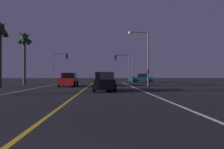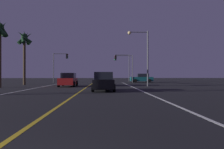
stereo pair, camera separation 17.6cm
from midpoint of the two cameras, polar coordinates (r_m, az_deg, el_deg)
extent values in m
cube|color=silver|center=(17.72, 9.21, -4.77)|extent=(0.16, 43.48, 0.01)
cube|color=silver|center=(18.93, -25.40, -4.46)|extent=(0.16, 43.48, 0.01)
cube|color=gold|center=(17.50, -8.69, -4.83)|extent=(0.16, 43.48, 0.01)
cylinder|color=black|center=(29.96, -3.35, -2.23)|extent=(0.22, 0.68, 0.68)
cylinder|color=black|center=(29.97, 0.10, -2.23)|extent=(0.22, 0.68, 0.68)
cylinder|color=black|center=(27.26, -3.48, -2.44)|extent=(0.22, 0.68, 0.68)
cylinder|color=black|center=(27.27, 0.31, -2.44)|extent=(0.22, 0.68, 0.68)
cube|color=navy|center=(28.59, -1.60, -1.69)|extent=(1.80, 4.30, 0.80)
cube|color=black|center=(28.33, -1.60, -0.25)|extent=(1.60, 2.10, 0.64)
cube|color=red|center=(26.49, -2.87, -1.60)|extent=(0.24, 0.08, 0.16)
cube|color=red|center=(26.50, -0.27, -1.60)|extent=(0.24, 0.08, 0.16)
cylinder|color=black|center=(40.01, 6.40, -1.71)|extent=(0.68, 0.22, 0.68)
cylinder|color=black|center=(41.79, 6.04, -1.64)|extent=(0.68, 0.22, 0.68)
cylinder|color=black|center=(40.50, 10.19, -1.69)|extent=(0.68, 0.22, 0.68)
cylinder|color=black|center=(42.26, 9.67, -1.62)|extent=(0.68, 0.22, 0.68)
cube|color=#145156|center=(41.11, 8.08, -1.22)|extent=(4.30, 1.80, 0.80)
cube|color=black|center=(41.15, 8.42, -0.22)|extent=(2.10, 1.60, 0.64)
cube|color=red|center=(40.94, 11.12, -1.08)|extent=(0.08, 0.24, 0.16)
cube|color=red|center=(42.11, 10.75, -1.06)|extent=(0.08, 0.24, 0.16)
cylinder|color=black|center=(20.59, -4.54, -3.19)|extent=(0.22, 0.68, 0.68)
cylinder|color=black|center=(20.59, 0.47, -3.19)|extent=(0.22, 0.68, 0.68)
cylinder|color=black|center=(17.90, -4.92, -3.65)|extent=(0.22, 0.68, 0.68)
cylinder|color=black|center=(17.90, 0.85, -3.65)|extent=(0.22, 0.68, 0.68)
cube|color=black|center=(19.21, -2.03, -2.45)|extent=(1.80, 4.30, 0.80)
cube|color=black|center=(18.94, -2.03, -0.31)|extent=(1.60, 2.10, 0.64)
cube|color=red|center=(17.12, -4.05, -2.40)|extent=(0.24, 0.08, 0.16)
cube|color=red|center=(17.12, -0.02, -2.40)|extent=(0.24, 0.08, 0.16)
cylinder|color=black|center=(25.41, -10.06, -2.61)|extent=(0.22, 0.68, 0.68)
cylinder|color=black|center=(25.72, -14.04, -2.58)|extent=(0.22, 0.68, 0.68)
cylinder|color=black|center=(28.09, -9.29, -2.37)|extent=(0.22, 0.68, 0.68)
cylinder|color=black|center=(28.37, -12.90, -2.35)|extent=(0.22, 0.68, 0.68)
cube|color=maroon|center=(26.87, -11.56, -1.79)|extent=(1.80, 4.30, 0.80)
cube|color=black|center=(27.11, -11.47, -0.25)|extent=(1.60, 2.10, 0.64)
cube|color=red|center=(28.85, -9.69, -1.48)|extent=(0.24, 0.08, 0.16)
cube|color=red|center=(29.04, -12.04, -1.47)|extent=(0.24, 0.08, 0.16)
cylinder|color=#4C4C51|center=(39.94, 5.68, 1.48)|extent=(0.14, 0.14, 5.13)
cylinder|color=#4C4C51|center=(39.91, 3.40, 5.10)|extent=(3.20, 0.10, 0.10)
cube|color=black|center=(39.75, 1.10, 4.47)|extent=(0.28, 0.36, 0.90)
sphere|color=#3A0605|center=(39.77, 0.87, 4.90)|extent=(0.20, 0.20, 0.20)
sphere|color=#3C2706|center=(39.75, 0.87, 4.47)|extent=(0.20, 0.20, 0.20)
sphere|color=#19E059|center=(39.72, 0.87, 4.04)|extent=(0.20, 0.20, 0.20)
cylinder|color=#4C4C51|center=(40.69, -15.39, 1.68)|extent=(0.14, 0.14, 5.45)
cylinder|color=#4C4C51|center=(40.59, -13.69, 5.47)|extent=(2.46, 0.10, 0.10)
cube|color=black|center=(40.32, -11.97, 4.86)|extent=(0.28, 0.36, 0.90)
sphere|color=#3A0605|center=(40.32, -11.75, 5.29)|extent=(0.20, 0.20, 0.20)
sphere|color=#3C2706|center=(40.30, -11.75, 4.87)|extent=(0.20, 0.20, 0.20)
sphere|color=#19E059|center=(40.27, -11.75, 4.44)|extent=(0.20, 0.20, 0.20)
cylinder|color=#4C4C51|center=(45.41, 4.75, 1.72)|extent=(0.14, 0.14, 5.81)
cylinder|color=#4C4C51|center=(45.44, 2.97, 5.32)|extent=(2.83, 0.10, 0.10)
cube|color=black|center=(45.30, 1.19, 4.77)|extent=(0.28, 0.36, 0.90)
sphere|color=#3A0605|center=(45.32, 0.98, 5.15)|extent=(0.20, 0.20, 0.20)
sphere|color=#3C2706|center=(45.29, 0.98, 4.77)|extent=(0.20, 0.20, 0.20)
sphere|color=#19E059|center=(45.27, 0.98, 4.39)|extent=(0.20, 0.20, 0.20)
cylinder|color=#4C4C51|center=(27.40, 9.81, 4.25)|extent=(0.18, 0.18, 7.06)
cylinder|color=#4C4C51|center=(27.65, 7.38, 11.28)|extent=(2.35, 0.10, 0.10)
sphere|color=#F9D88C|center=(27.47, 4.92, 11.14)|extent=(0.44, 0.44, 0.44)
cylinder|color=#473826|center=(26.91, -27.91, 3.86)|extent=(0.36, 0.36, 6.61)
sphere|color=#19381E|center=(27.39, -27.90, 11.30)|extent=(0.90, 0.90, 0.90)
cone|color=#19381E|center=(27.24, -27.31, 11.04)|extent=(0.62, 2.10, 1.83)
cone|color=#19381E|center=(27.62, -27.61, 10.88)|extent=(1.53, 0.60, 1.79)
cylinder|color=#473826|center=(33.02, -22.45, 3.24)|extent=(0.36, 0.36, 6.75)
sphere|color=#19381E|center=(33.43, -22.45, 9.45)|extent=(0.90, 0.90, 0.90)
cone|color=#19381E|center=(33.24, -22.01, 9.24)|extent=(0.93, 1.74, 2.07)
cone|color=#19381E|center=(33.67, -22.20, 9.13)|extent=(2.30, 0.85, 1.86)
cone|color=#19381E|center=(33.68, -22.66, 9.12)|extent=(1.70, 1.69, 2.08)
cone|color=#19381E|center=(33.31, -22.94, 9.23)|extent=(1.56, 1.72, 1.96)
cone|color=#19381E|center=(33.11, -22.43, 9.28)|extent=(2.16, 1.33, 1.91)
camera|label=1|loc=(0.09, -92.03, 0.01)|focal=33.85mm
camera|label=2|loc=(0.09, 87.97, -0.01)|focal=33.85mm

